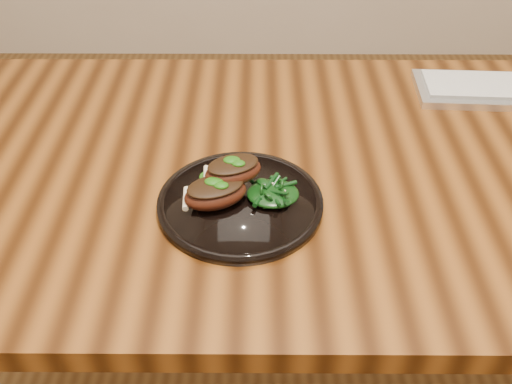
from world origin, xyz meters
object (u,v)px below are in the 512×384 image
plate (240,203)px  greens_heap (273,191)px  desk (333,198)px  lamb_chop_front (215,192)px

plate → greens_heap: size_ratio=3.17×
desk → lamb_chop_front: 0.27m
desk → lamb_chop_front: lamb_chop_front is taller
desk → lamb_chop_front: size_ratio=13.60×
lamb_chop_front → plate: bearing=13.9°
greens_heap → plate: bearing=-174.8°
lamb_chop_front → greens_heap: size_ratio=1.42×
plate → desk: bearing=36.0°
greens_heap → desk: bearing=45.3°
plate → greens_heap: greens_heap is taller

